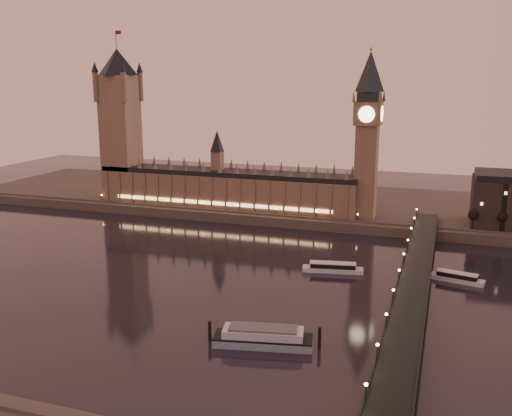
{
  "coord_description": "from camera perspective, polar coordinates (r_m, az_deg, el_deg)",
  "views": [
    {
      "loc": [
        102.23,
        -233.08,
        92.04
      ],
      "look_at": [
        10.93,
        35.0,
        27.36
      ],
      "focal_mm": 40.0,
      "sensor_mm": 36.0,
      "label": 1
    }
  ],
  "objects": [
    {
      "name": "westminster_bridge",
      "position": [
        248.84,
        15.31,
        -7.96
      ],
      "size": [
        13.2,
        260.0,
        15.3
      ],
      "color": "black",
      "rests_on": "ground"
    },
    {
      "name": "far_embankment",
      "position": [
        414.26,
        8.32,
        0.32
      ],
      "size": [
        560.0,
        130.0,
        6.0
      ],
      "primitive_type": "cube",
      "color": "#423D35",
      "rests_on": "ground"
    },
    {
      "name": "cruise_boat_b",
      "position": [
        281.49,
        19.46,
        -6.57
      ],
      "size": [
        24.77,
        11.21,
        4.44
      ],
      "rotation": [
        0.0,
        0.0,
        -0.22
      ],
      "color": "silver",
      "rests_on": "ground"
    },
    {
      "name": "bare_tree_0",
      "position": [
        351.05,
        20.68,
        -0.74
      ],
      "size": [
        5.63,
        5.63,
        11.44
      ],
      "color": "black",
      "rests_on": "ground"
    },
    {
      "name": "big_ben",
      "position": [
        358.44,
        11.13,
        8.13
      ],
      "size": [
        17.68,
        17.68,
        104.0
      ],
      "color": "brown",
      "rests_on": "ground"
    },
    {
      "name": "victoria_tower",
      "position": [
        418.86,
        -13.45,
        8.93
      ],
      "size": [
        31.68,
        31.68,
        118.0
      ],
      "color": "brown",
      "rests_on": "ground"
    },
    {
      "name": "bare_tree_1",
      "position": [
        351.99,
        23.12,
        -0.91
      ],
      "size": [
        5.63,
        5.63,
        11.44
      ],
      "color": "black",
      "rests_on": "ground"
    },
    {
      "name": "cruise_boat_a",
      "position": [
        280.86,
        7.69,
        -5.94
      ],
      "size": [
        29.91,
        11.41,
        4.68
      ],
      "rotation": [
        0.0,
        0.0,
        0.18
      ],
      "color": "silver",
      "rests_on": "ground"
    },
    {
      "name": "ground",
      "position": [
        270.64,
        -4.62,
        -7.06
      ],
      "size": [
        700.0,
        700.0,
        0.0
      ],
      "primitive_type": "plane",
      "color": "black",
      "rests_on": "ground"
    },
    {
      "name": "moored_barge",
      "position": [
        205.49,
        0.71,
        -12.78
      ],
      "size": [
        39.47,
        16.48,
        7.38
      ],
      "rotation": [
        0.0,
        0.0,
        0.2
      ],
      "color": "#87A1AD",
      "rests_on": "ground"
    },
    {
      "name": "palace_of_westminster",
      "position": [
        388.04,
        -3.05,
        2.4
      ],
      "size": [
        180.0,
        26.62,
        52.0
      ],
      "color": "brown",
      "rests_on": "ground"
    }
  ]
}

